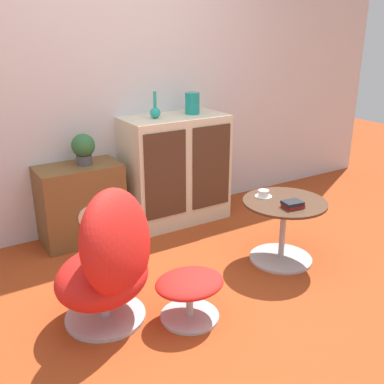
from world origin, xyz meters
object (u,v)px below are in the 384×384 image
(vase_leftmost, at_px, (155,111))
(book_stack, at_px, (293,204))
(potted_plant, at_px, (83,148))
(sideboard, at_px, (175,169))
(tv_console, at_px, (81,203))
(coffee_table, at_px, (283,225))
(ottoman, at_px, (190,289))
(teacup, at_px, (263,194))
(egg_chair, at_px, (110,261))
(vase_inner_left, at_px, (192,103))

(vase_leftmost, relative_size, book_stack, 1.39)
(potted_plant, distance_m, book_stack, 1.68)
(sideboard, relative_size, tv_console, 1.45)
(coffee_table, bearing_deg, ottoman, -165.35)
(teacup, bearing_deg, vase_leftmost, 112.70)
(egg_chair, distance_m, ottoman, 0.51)
(coffee_table, bearing_deg, book_stack, -108.55)
(ottoman, bearing_deg, vase_leftmost, 69.64)
(potted_plant, bearing_deg, egg_chair, -103.59)
(book_stack, bearing_deg, teacup, 97.58)
(coffee_table, distance_m, teacup, 0.28)
(tv_console, distance_m, vase_inner_left, 1.29)
(coffee_table, relative_size, teacup, 4.82)
(sideboard, xyz_separation_m, teacup, (0.21, -0.95, 0.02))
(tv_console, height_order, teacup, tv_console)
(vase_leftmost, height_order, potted_plant, vase_leftmost)
(tv_console, xyz_separation_m, coffee_table, (1.17, -1.15, -0.04))
(coffee_table, distance_m, vase_leftmost, 1.42)
(book_stack, bearing_deg, coffee_table, 71.45)
(egg_chair, xyz_separation_m, coffee_table, (1.39, 0.03, -0.12))
(egg_chair, height_order, ottoman, egg_chair)
(sideboard, xyz_separation_m, potted_plant, (-0.82, 0.05, 0.30))
(teacup, xyz_separation_m, book_stack, (0.04, -0.27, 0.00))
(book_stack, bearing_deg, potted_plant, 129.94)
(sideboard, distance_m, teacup, 0.98)
(tv_console, relative_size, coffee_table, 1.07)
(sideboard, distance_m, potted_plant, 0.87)
(egg_chair, bearing_deg, potted_plant, 76.41)
(sideboard, distance_m, coffee_table, 1.16)
(vase_inner_left, bearing_deg, teacup, -88.02)
(ottoman, relative_size, potted_plant, 1.72)
(ottoman, height_order, coffee_table, coffee_table)
(sideboard, bearing_deg, vase_leftmost, 178.81)
(sideboard, relative_size, book_stack, 6.02)
(tv_console, height_order, vase_leftmost, vase_leftmost)
(egg_chair, bearing_deg, coffee_table, 1.04)
(ottoman, xyz_separation_m, teacup, (0.91, 0.41, 0.30))
(vase_leftmost, xyz_separation_m, vase_inner_left, (0.37, 0.00, 0.04))
(egg_chair, distance_m, teacup, 1.33)
(tv_console, bearing_deg, ottoman, -82.63)
(sideboard, xyz_separation_m, egg_chair, (-1.10, -1.13, -0.08))
(sideboard, height_order, book_stack, sideboard)
(tv_console, relative_size, ottoman, 1.55)
(potted_plant, distance_m, teacup, 1.46)
(vase_inner_left, xyz_separation_m, book_stack, (0.07, -1.23, -0.55))
(tv_console, relative_size, vase_inner_left, 3.53)
(book_stack, bearing_deg, sideboard, 101.55)
(ottoman, bearing_deg, egg_chair, 150.24)
(sideboard, relative_size, egg_chair, 1.11)
(tv_console, bearing_deg, vase_inner_left, -2.28)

